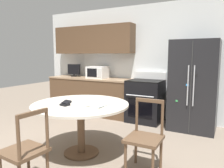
% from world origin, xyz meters
% --- Properties ---
extents(ground_plane, '(14.00, 14.00, 0.00)m').
position_xyz_m(ground_plane, '(0.00, 0.00, 0.00)').
color(ground_plane, gray).
extents(back_wall, '(5.20, 0.44, 2.60)m').
position_xyz_m(back_wall, '(-0.30, 2.59, 1.45)').
color(back_wall, silver).
rests_on(back_wall, ground_plane).
extents(kitchen_counter, '(2.19, 0.64, 0.90)m').
position_xyz_m(kitchen_counter, '(-1.12, 2.29, 0.45)').
color(kitchen_counter, brown).
rests_on(kitchen_counter, ground_plane).
extents(refrigerator, '(0.86, 0.75, 1.75)m').
position_xyz_m(refrigerator, '(1.35, 2.22, 0.87)').
color(refrigerator, black).
rests_on(refrigerator, ground_plane).
extents(oven_range, '(0.73, 0.68, 1.08)m').
position_xyz_m(oven_range, '(0.35, 2.26, 0.47)').
color(oven_range, black).
rests_on(oven_range, ground_plane).
extents(microwave, '(0.47, 0.37, 0.29)m').
position_xyz_m(microwave, '(-0.90, 2.29, 1.04)').
color(microwave, white).
rests_on(microwave, kitchen_counter).
extents(countertop_tv, '(0.38, 0.16, 0.32)m').
position_xyz_m(countertop_tv, '(-1.67, 2.34, 1.07)').
color(countertop_tv, black).
rests_on(countertop_tv, kitchen_counter).
extents(dining_table, '(1.41, 1.41, 0.76)m').
position_xyz_m(dining_table, '(0.07, 0.28, 0.64)').
color(dining_table, beige).
rests_on(dining_table, ground_plane).
extents(dining_chair_right, '(0.43, 0.43, 0.90)m').
position_xyz_m(dining_chair_right, '(1.07, 0.26, 0.43)').
color(dining_chair_right, brown).
rests_on(dining_chair_right, ground_plane).
extents(dining_chair_near, '(0.45, 0.45, 0.90)m').
position_xyz_m(dining_chair_near, '(0.08, -0.72, 0.43)').
color(dining_chair_near, brown).
rests_on(dining_chair_near, ground_plane).
extents(candle_glass, '(0.09, 0.09, 0.09)m').
position_xyz_m(candle_glass, '(0.10, 0.21, 0.80)').
color(candle_glass, silver).
rests_on(candle_glass, dining_table).
extents(wallet, '(0.14, 0.14, 0.07)m').
position_xyz_m(wallet, '(-0.04, 0.08, 0.79)').
color(wallet, black).
rests_on(wallet, dining_table).
extents(mail_stack, '(0.28, 0.34, 0.02)m').
position_xyz_m(mail_stack, '(0.38, 0.30, 0.77)').
color(mail_stack, white).
rests_on(mail_stack, dining_table).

